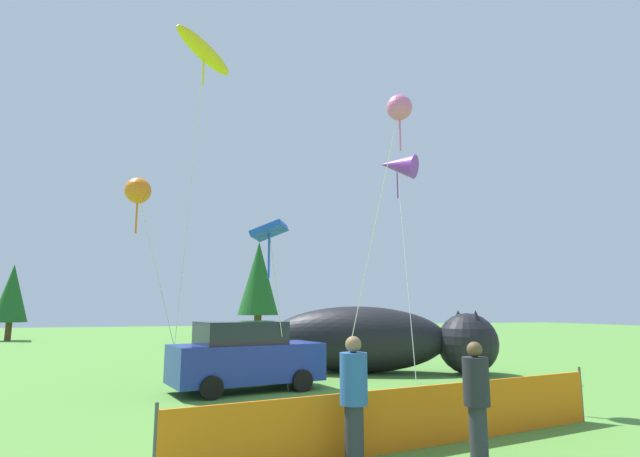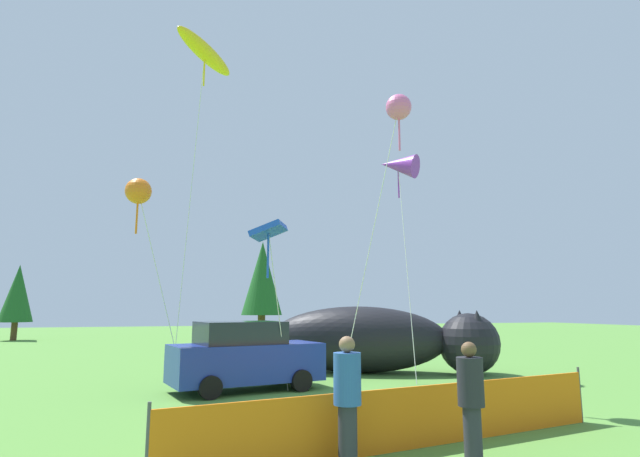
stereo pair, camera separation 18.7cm
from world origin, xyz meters
The scene contains 14 objects.
ground_plane centered at (0.00, 0.00, 0.00)m, with size 120.00×120.00×0.00m, color #548C38.
parked_car centered at (-1.78, 3.63, 0.95)m, with size 4.50×2.65×1.94m.
folding_chair centered at (3.14, -0.40, 0.50)m, with size 0.68×0.68×0.86m.
inflatable_cat centered at (3.48, 6.12, 1.10)m, with size 8.16×5.23×2.39m.
safety_fence centered at (0.00, -3.13, 0.50)m, with size 8.50×1.51×1.09m.
spectator_in_black_shirt centered at (0.36, -4.27, 0.98)m, with size 0.39×0.39×1.80m.
spectator_in_green_shirt centered at (-1.45, -3.82, 1.03)m, with size 0.41×0.41×1.89m.
kite_blue_box centered at (-1.41, 2.37, 4.36)m, with size 1.46×1.55×4.67m.
kite_orange_flower centered at (-4.96, 4.62, 5.78)m, with size 2.00×1.34×6.20m.
kite_yellow_hero centered at (-3.06, 6.35, 11.48)m, with size 2.55×2.44×12.13m.
kite_pink_octopus centered at (2.10, 1.29, 7.98)m, with size 1.91×1.34×8.41m.
kite_purple_delta centered at (4.42, 5.99, 7.82)m, with size 1.83×3.65×8.44m.
horizon_tree_east centered at (3.43, 28.24, 4.68)m, with size 3.20×3.20×7.63m.
horizon_tree_west centered at (-14.40, 31.51, 3.43)m, with size 2.34×2.34×5.59m.
Camera 1 is at (-4.32, -10.95, 2.30)m, focal length 28.00 mm.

